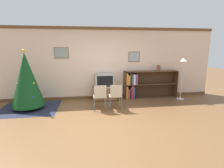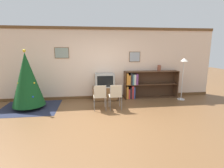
{
  "view_description": "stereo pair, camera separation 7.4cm",
  "coord_description": "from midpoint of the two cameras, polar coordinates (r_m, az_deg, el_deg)",
  "views": [
    {
      "loc": [
        -0.45,
        -4.34,
        1.94
      ],
      "look_at": [
        0.36,
        1.27,
        0.77
      ],
      "focal_mm": 28.0,
      "sensor_mm": 36.0,
      "label": 1
    },
    {
      "loc": [
        -0.38,
        -4.35,
        1.94
      ],
      "look_at": [
        0.36,
        1.27,
        0.77
      ],
      "focal_mm": 28.0,
      "sensor_mm": 36.0,
      "label": 2
    }
  ],
  "objects": [
    {
      "name": "ground_plane",
      "position": [
        4.78,
        -2.55,
        -12.29
      ],
      "size": [
        24.0,
        24.0,
        0.0
      ],
      "primitive_type": "plane",
      "color": "brown"
    },
    {
      "name": "folding_chair_right",
      "position": [
        5.55,
        0.86,
        -3.66
      ],
      "size": [
        0.4,
        0.4,
        0.82
      ],
      "color": "beige",
      "rests_on": "ground_plane"
    },
    {
      "name": "wall_back",
      "position": [
        6.74,
        -4.65,
        6.63
      ],
      "size": [
        9.08,
        0.11,
        2.7
      ],
      "color": "beige",
      "rests_on": "ground_plane"
    },
    {
      "name": "area_rug",
      "position": [
        6.38,
        -25.65,
        -7.18
      ],
      "size": [
        1.85,
        1.6,
        0.01
      ],
      "color": "#23283D",
      "rests_on": "ground_plane"
    },
    {
      "name": "christmas_tree",
      "position": [
        6.16,
        -26.42,
        1.23
      ],
      "size": [
        1.01,
        1.01,
        1.9
      ],
      "color": "maroon",
      "rests_on": "area_rug"
    },
    {
      "name": "folding_chair_left",
      "position": [
        5.5,
        -4.31,
        -3.85
      ],
      "size": [
        0.4,
        0.4,
        0.82
      ],
      "color": "beige",
      "rests_on": "ground_plane"
    },
    {
      "name": "bookshelf",
      "position": [
        6.93,
        9.09,
        -0.2
      ],
      "size": [
        2.13,
        0.36,
        1.07
      ],
      "color": "brown",
      "rests_on": "ground_plane"
    },
    {
      "name": "television",
      "position": [
        6.51,
        -2.82,
        1.25
      ],
      "size": [
        0.7,
        0.49,
        0.51
      ],
      "color": "#9E9E99",
      "rests_on": "tv_console"
    },
    {
      "name": "vase",
      "position": [
        7.07,
        14.7,
        5.13
      ],
      "size": [
        0.14,
        0.14,
        0.23
      ],
      "color": "brown",
      "rests_on": "bookshelf"
    },
    {
      "name": "standing_lamp",
      "position": [
        7.03,
        21.83,
        4.9
      ],
      "size": [
        0.28,
        0.28,
        1.58
      ],
      "color": "silver",
      "rests_on": "ground_plane"
    },
    {
      "name": "tv_console",
      "position": [
        6.62,
        -2.77,
        -3.06
      ],
      "size": [
        0.91,
        0.51,
        0.51
      ],
      "color": "brown",
      "rests_on": "ground_plane"
    }
  ]
}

